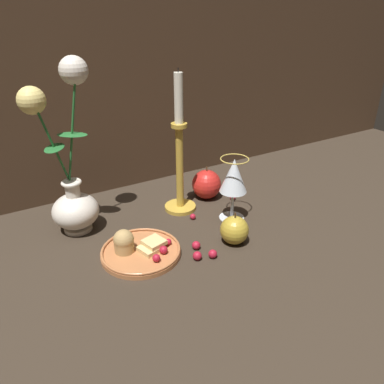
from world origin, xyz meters
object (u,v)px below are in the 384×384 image
(vase, at_px, (70,178))
(candlestick, at_px, (180,162))
(wine_glass, at_px, (232,177))
(apple_beside_vase, at_px, (206,184))
(apple_near_glass, at_px, (234,230))
(plate_with_pastries, at_px, (138,249))

(vase, relative_size, candlestick, 1.10)
(wine_glass, bearing_deg, apple_beside_vase, 86.92)
(vase, height_order, apple_beside_vase, vase)
(apple_beside_vase, bearing_deg, wine_glass, -93.08)
(wine_glass, xyz_separation_m, apple_near_glass, (-0.06, -0.10, -0.08))
(apple_beside_vase, height_order, apple_near_glass, apple_beside_vase)
(wine_glass, bearing_deg, vase, 157.79)
(vase, bearing_deg, plate_with_pastries, -64.27)
(vase, xyz_separation_m, candlestick, (0.27, -0.04, -0.00))
(apple_beside_vase, bearing_deg, vase, 177.06)
(plate_with_pastries, bearing_deg, wine_glass, 6.54)
(apple_beside_vase, bearing_deg, apple_near_glass, -107.06)
(vase, height_order, plate_with_pastries, vase)
(wine_glass, xyz_separation_m, apple_beside_vase, (0.01, 0.13, -0.07))
(apple_near_glass, bearing_deg, plate_with_pastries, 162.12)
(plate_with_pastries, xyz_separation_m, apple_beside_vase, (0.28, 0.16, 0.03))
(candlestick, bearing_deg, apple_near_glass, -82.30)
(wine_glass, height_order, apple_beside_vase, wine_glass)
(plate_with_pastries, height_order, wine_glass, wine_glass)
(candlestick, distance_m, apple_near_glass, 0.23)
(wine_glass, relative_size, candlestick, 0.45)
(vase, relative_size, apple_beside_vase, 4.25)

